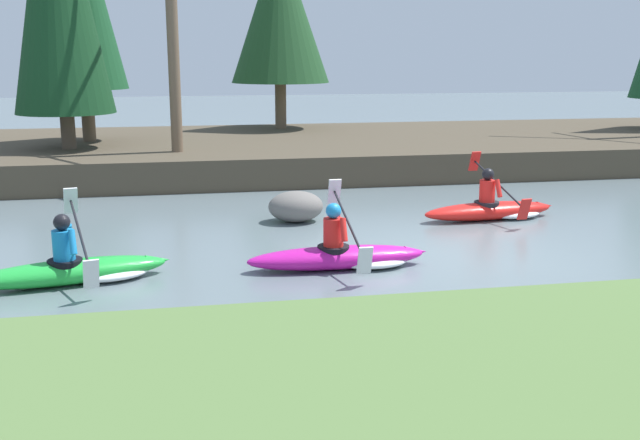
{
  "coord_description": "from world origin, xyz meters",
  "views": [
    {
      "loc": [
        -4.31,
        -10.93,
        3.19
      ],
      "look_at": [
        -2.12,
        0.52,
        0.55
      ],
      "focal_mm": 42.0,
      "sensor_mm": 36.0,
      "label": 1
    }
  ],
  "objects_px": {
    "kayaker_lead": "(494,209)",
    "kayaker_trailing": "(78,269)",
    "kayaker_middle": "(344,255)",
    "boulder_midstream": "(296,206)"
  },
  "relations": [
    {
      "from": "kayaker_lead",
      "to": "kayaker_trailing",
      "type": "height_order",
      "value": "same"
    },
    {
      "from": "kayaker_middle",
      "to": "kayaker_trailing",
      "type": "bearing_deg",
      "value": 179.12
    },
    {
      "from": "kayaker_lead",
      "to": "kayaker_trailing",
      "type": "distance_m",
      "value": 7.92
    },
    {
      "from": "kayaker_lead",
      "to": "boulder_midstream",
      "type": "relative_size",
      "value": 2.66
    },
    {
      "from": "kayaker_middle",
      "to": "boulder_midstream",
      "type": "relative_size",
      "value": 2.64
    },
    {
      "from": "kayaker_lead",
      "to": "boulder_midstream",
      "type": "bearing_deg",
      "value": 166.17
    },
    {
      "from": "kayaker_lead",
      "to": "kayaker_middle",
      "type": "distance_m",
      "value": 4.52
    },
    {
      "from": "kayaker_trailing",
      "to": "kayaker_middle",
      "type": "bearing_deg",
      "value": -13.46
    },
    {
      "from": "kayaker_middle",
      "to": "kayaker_lead",
      "type": "bearing_deg",
      "value": 36.46
    },
    {
      "from": "kayaker_middle",
      "to": "boulder_midstream",
      "type": "bearing_deg",
      "value": 93.03
    }
  ]
}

